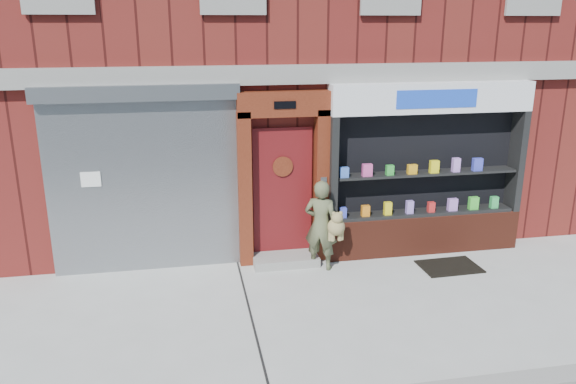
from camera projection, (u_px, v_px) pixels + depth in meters
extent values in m
plane|color=#9E9E99|center=(358.00, 307.00, 8.10)|extent=(80.00, 80.00, 0.00)
cube|color=#5B1714|center=(283.00, 20.00, 12.59)|extent=(12.00, 8.00, 8.00)
cube|color=gray|center=(328.00, 74.00, 9.00)|extent=(12.00, 0.16, 0.30)
cube|color=gray|center=(145.00, 188.00, 8.99)|extent=(3.00, 0.10, 2.80)
cube|color=slate|center=(137.00, 93.00, 8.49)|extent=(3.10, 0.30, 0.24)
cube|color=white|center=(91.00, 179.00, 8.73)|extent=(0.30, 0.01, 0.24)
cube|color=#49190C|center=(245.00, 190.00, 9.23)|extent=(0.22, 0.28, 2.60)
cube|color=#49190C|center=(321.00, 186.00, 9.46)|extent=(0.22, 0.28, 2.60)
cube|color=#49190C|center=(283.00, 104.00, 8.94)|extent=(1.50, 0.28, 0.40)
cube|color=black|center=(285.00, 105.00, 8.80)|extent=(0.35, 0.01, 0.12)
cube|color=#550F11|center=(282.00, 192.00, 9.48)|extent=(1.00, 0.06, 2.20)
cylinder|color=black|center=(283.00, 166.00, 9.31)|extent=(0.28, 0.02, 0.28)
cylinder|color=#49190C|center=(283.00, 167.00, 9.30)|extent=(0.34, 0.02, 0.34)
cube|color=gray|center=(285.00, 259.00, 9.55)|extent=(1.10, 0.55, 0.15)
cube|color=slate|center=(324.00, 183.00, 9.29)|extent=(0.10, 0.02, 0.18)
cube|color=#5B2215|center=(422.00, 232.00, 10.01)|extent=(3.50, 0.40, 0.70)
cube|color=black|center=(332.00, 169.00, 9.35)|extent=(0.12, 0.40, 1.80)
cube|color=black|center=(516.00, 160.00, 9.95)|extent=(0.12, 0.40, 1.80)
cube|color=black|center=(422.00, 162.00, 9.82)|extent=(3.30, 0.03, 1.80)
cube|color=black|center=(423.00, 212.00, 9.90)|extent=(3.20, 0.36, 0.06)
cube|color=black|center=(426.00, 173.00, 9.69)|extent=(3.20, 0.36, 0.04)
cube|color=white|center=(432.00, 97.00, 9.31)|extent=(3.50, 0.40, 0.50)
cube|color=#183FB8|center=(437.00, 99.00, 9.12)|extent=(1.40, 0.01, 0.30)
cube|color=blue|center=(343.00, 213.00, 9.52)|extent=(0.11, 0.09, 0.17)
cube|color=orange|center=(365.00, 211.00, 9.59)|extent=(0.14, 0.09, 0.19)
cube|color=yellow|center=(388.00, 208.00, 9.66)|extent=(0.13, 0.09, 0.22)
cube|color=#9575D2|center=(410.00, 207.00, 9.73)|extent=(0.12, 0.09, 0.22)
cube|color=red|center=(431.00, 207.00, 9.81)|extent=(0.12, 0.09, 0.18)
cube|color=#AE76D5|center=(452.00, 205.00, 9.87)|extent=(0.16, 0.09, 0.22)
cube|color=green|center=(473.00, 203.00, 9.94)|extent=(0.17, 0.09, 0.22)
cube|color=green|center=(494.00, 202.00, 10.02)|extent=(0.13, 0.09, 0.21)
cube|color=#3F6AD7|center=(344.00, 172.00, 9.32)|extent=(0.14, 0.09, 0.17)
cube|color=#D04591|center=(367.00, 170.00, 9.38)|extent=(0.16, 0.09, 0.21)
cube|color=green|center=(390.00, 170.00, 9.46)|extent=(0.13, 0.09, 0.17)
cube|color=orange|center=(412.00, 169.00, 9.53)|extent=(0.16, 0.09, 0.16)
cube|color=yellow|center=(434.00, 167.00, 9.60)|extent=(0.15, 0.09, 0.21)
cube|color=#B87FE5|center=(456.00, 165.00, 9.66)|extent=(0.13, 0.09, 0.24)
cube|color=#3B43C8|center=(477.00, 164.00, 9.74)|extent=(0.17, 0.09, 0.22)
imported|color=#515638|center=(321.00, 225.00, 9.19)|extent=(0.66, 0.58, 1.52)
sphere|color=olive|center=(336.00, 227.00, 9.07)|extent=(0.29, 0.29, 0.29)
sphere|color=olive|center=(337.00, 218.00, 8.98)|extent=(0.19, 0.19, 0.19)
sphere|color=olive|center=(334.00, 214.00, 8.94)|extent=(0.07, 0.07, 0.07)
sphere|color=olive|center=(341.00, 213.00, 8.96)|extent=(0.07, 0.07, 0.07)
cylinder|color=olive|center=(330.00, 236.00, 9.09)|extent=(0.07, 0.07, 0.17)
cylinder|color=olive|center=(342.00, 235.00, 9.13)|extent=(0.07, 0.07, 0.17)
cylinder|color=olive|center=(333.00, 236.00, 9.08)|extent=(0.07, 0.07, 0.17)
cylinder|color=olive|center=(340.00, 235.00, 9.10)|extent=(0.07, 0.07, 0.17)
cube|color=black|center=(449.00, 267.00, 9.42)|extent=(0.99, 0.71, 0.02)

